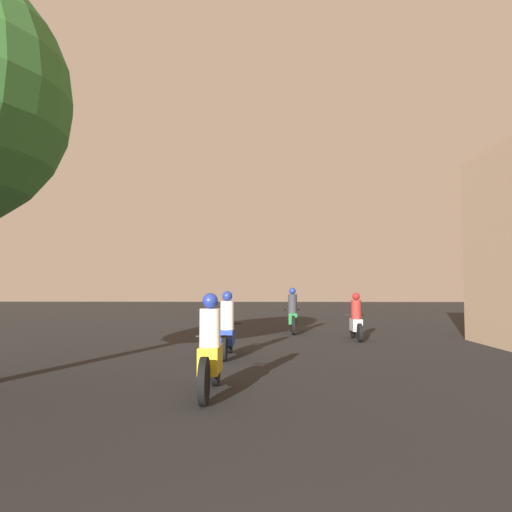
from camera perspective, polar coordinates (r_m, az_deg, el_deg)
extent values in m
cylinder|color=black|center=(8.59, -4.62, -12.34)|extent=(0.10, 0.67, 0.67)
cylinder|color=black|center=(7.18, -5.97, -14.04)|extent=(0.10, 0.67, 0.67)
cube|color=gold|center=(7.85, -5.22, -11.66)|extent=(0.30, 0.80, 0.40)
cylinder|color=black|center=(8.28, -4.80, -9.15)|extent=(0.60, 0.04, 0.04)
cylinder|color=silver|center=(7.72, -5.28, -8.15)|extent=(0.32, 0.32, 0.57)
sphere|color=navy|center=(7.70, -5.26, -5.12)|extent=(0.24, 0.24, 0.24)
cylinder|color=black|center=(12.80, -2.99, -9.71)|extent=(0.10, 0.58, 0.58)
cylinder|color=black|center=(11.35, -3.63, -10.47)|extent=(0.10, 0.58, 0.58)
cube|color=#1E389E|center=(12.06, -3.29, -9.21)|extent=(0.30, 0.79, 0.36)
cylinder|color=black|center=(12.51, -3.08, -7.72)|extent=(0.60, 0.04, 0.04)
cylinder|color=silver|center=(11.94, -3.31, -6.78)|extent=(0.32, 0.32, 0.67)
sphere|color=navy|center=(11.93, -3.30, -4.59)|extent=(0.24, 0.24, 0.24)
cylinder|color=black|center=(16.93, 10.99, -8.21)|extent=(0.10, 0.57, 0.57)
cylinder|color=black|center=(15.61, 11.77, -8.58)|extent=(0.10, 0.57, 0.57)
cube|color=#ADADB2|center=(16.26, 11.36, -7.72)|extent=(0.30, 0.79, 0.38)
cylinder|color=black|center=(16.67, 11.10, -6.62)|extent=(0.60, 0.04, 0.04)
cylinder|color=maroon|center=(16.16, 11.38, -6.02)|extent=(0.32, 0.32, 0.59)
sphere|color=#A51919|center=(16.14, 11.36, -4.55)|extent=(0.24, 0.24, 0.24)
cylinder|color=black|center=(19.08, 4.11, -7.59)|extent=(0.10, 0.68, 0.68)
cylinder|color=black|center=(17.66, 4.29, -7.90)|extent=(0.10, 0.68, 0.68)
cube|color=#1E6B33|center=(18.36, 4.20, -7.13)|extent=(0.30, 0.79, 0.39)
cylinder|color=black|center=(18.81, 4.14, -6.14)|extent=(0.60, 0.04, 0.04)
cylinder|color=#2D2D33|center=(18.26, 4.20, -5.46)|extent=(0.32, 0.32, 0.68)
sphere|color=navy|center=(18.25, 4.19, -4.01)|extent=(0.24, 0.24, 0.24)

